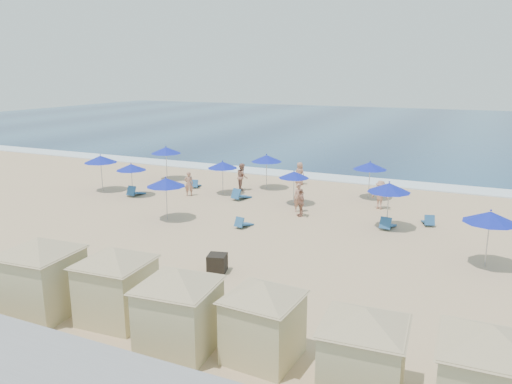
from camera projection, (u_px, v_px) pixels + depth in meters
ground at (250, 239)px, 24.24m from camera, size 160.00×160.00×0.00m
ocean at (413, 127)px, 72.72m from camera, size 160.00×80.00×0.06m
surf_line at (338, 178)px, 37.89m from camera, size 160.00×2.50×0.08m
seawall at (13, 378)px, 12.19m from camera, size 160.00×6.10×1.22m
trash_bin at (217, 263)px, 20.25m from camera, size 0.89×0.89×0.73m
cabana_0 at (40, 265)px, 16.54m from camera, size 4.67×4.67×2.94m
cabana_1 at (116, 275)px, 16.06m from camera, size 4.38×4.38×2.75m
cabana_2 at (178, 299)px, 14.34m from camera, size 4.38×4.38×2.76m
cabana_3 at (263, 310)px, 13.88m from camera, size 4.08×4.08×2.57m
cabana_4 at (364, 341)px, 12.20m from camera, size 4.21×4.21×2.65m
cabana_5 at (489, 364)px, 11.05m from camera, size 4.51×4.51×2.83m
umbrella_0 at (101, 159)px, 33.67m from camera, size 2.21×2.21×2.52m
umbrella_1 at (131, 167)px, 32.28m from camera, size 1.94×1.94×2.21m
umbrella_2 at (166, 150)px, 37.26m from camera, size 2.25×2.25×2.56m
umbrella_3 at (166, 182)px, 27.05m from camera, size 2.12×2.12×2.42m
umbrella_4 at (267, 158)px, 34.35m from camera, size 2.15×2.15×2.45m
umbrella_5 at (223, 165)px, 32.83m from camera, size 1.98×1.98×2.26m
umbrella_6 at (294, 175)px, 30.26m from camera, size 1.87×1.87×2.13m
umbrella_7 at (389, 188)px, 25.45m from camera, size 2.21×2.21×2.51m
umbrella_8 at (370, 166)px, 31.60m from camera, size 2.16×2.16×2.46m
umbrella_9 at (490, 217)px, 20.39m from camera, size 2.18×2.18×2.48m
beach_chair_0 at (135, 192)px, 32.67m from camera, size 0.60×1.34×0.74m
beach_chair_1 at (196, 185)px, 35.04m from camera, size 0.78×1.21×0.62m
beach_chair_2 at (240, 195)px, 31.74m from camera, size 0.96×1.51×0.77m
beach_chair_3 at (243, 223)px, 26.07m from camera, size 0.71×1.21×0.62m
beach_chair_4 at (387, 224)px, 25.81m from camera, size 0.72×1.35×0.71m
beach_chair_5 at (428, 221)px, 26.44m from camera, size 0.83×1.26×0.64m
beachgoer_0 at (189, 184)px, 32.63m from camera, size 0.70×0.65×1.61m
beachgoer_1 at (242, 177)px, 34.14m from camera, size 1.09×1.15×1.87m
beachgoer_2 at (301, 202)px, 27.96m from camera, size 0.90×0.97×1.60m
beachgoer_3 at (380, 195)px, 29.46m from camera, size 1.21×0.86×1.71m
beachgoer_4 at (300, 173)px, 35.89m from camera, size 0.91×0.73×1.62m
beachgoer_5 at (299, 198)px, 28.82m from camera, size 0.72×0.62×1.68m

